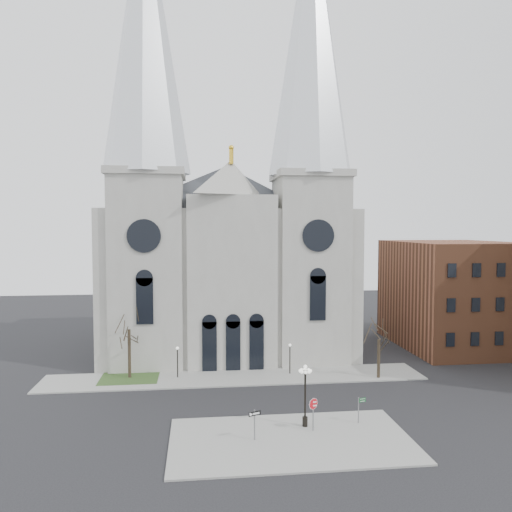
{
  "coord_description": "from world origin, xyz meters",
  "views": [
    {
      "loc": [
        -3.82,
        -40.73,
        15.96
      ],
      "look_at": [
        1.9,
        8.0,
        13.09
      ],
      "focal_mm": 35.0,
      "sensor_mm": 36.0,
      "label": 1
    }
  ],
  "objects": [
    {
      "name": "stop_sign",
      "position": [
        5.01,
        -3.62,
        1.98
      ],
      "size": [
        0.93,
        0.17,
        2.59
      ],
      "rotation": [
        0.0,
        0.0,
        0.15
      ],
      "color": "slate",
      "rests_on": "sidewalk_near"
    },
    {
      "name": "grass_patch",
      "position": [
        -11.0,
        12.0,
        0.09
      ],
      "size": [
        6.0,
        5.0,
        0.18
      ],
      "primitive_type": "cube",
      "color": "#2B451D",
      "rests_on": "ground"
    },
    {
      "name": "ground",
      "position": [
        0.0,
        0.0,
        0.0
      ],
      "size": [
        160.0,
        160.0,
        0.0
      ],
      "primitive_type": "plane",
      "color": "black",
      "rests_on": "ground"
    },
    {
      "name": "tree_left",
      "position": [
        -11.0,
        12.0,
        5.58
      ],
      "size": [
        3.2,
        3.2,
        7.5
      ],
      "color": "black",
      "rests_on": "ground"
    },
    {
      "name": "one_way_sign",
      "position": [
        0.29,
        -4.79,
        1.67
      ],
      "size": [
        0.94,
        0.41,
        2.28
      ],
      "rotation": [
        0.0,
        0.0,
        0.38
      ],
      "color": "slate",
      "rests_on": "sidewalk_near"
    },
    {
      "name": "bg_building_brick",
      "position": [
        30.0,
        22.0,
        7.0
      ],
      "size": [
        14.0,
        18.0,
        14.0
      ],
      "primitive_type": "cube",
      "color": "brown",
      "rests_on": "ground"
    },
    {
      "name": "sidewalk_far",
      "position": [
        0.0,
        11.0,
        0.07
      ],
      "size": [
        40.0,
        6.0,
        0.14
      ],
      "primitive_type": "cube",
      "color": "gray",
      "rests_on": "ground"
    },
    {
      "name": "sidewalk_near",
      "position": [
        3.0,
        -5.0,
        0.07
      ],
      "size": [
        18.0,
        10.0,
        0.14
      ],
      "primitive_type": "cube",
      "color": "gray",
      "rests_on": "ground"
    },
    {
      "name": "globe_lamp",
      "position": [
        4.56,
        -2.73,
        3.25
      ],
      "size": [
        1.21,
        1.21,
        4.95
      ],
      "rotation": [
        0.0,
        0.0,
        -0.15
      ],
      "color": "black",
      "rests_on": "sidewalk_near"
    },
    {
      "name": "ped_lamp_left",
      "position": [
        -6.0,
        11.5,
        2.33
      ],
      "size": [
        0.32,
        0.32,
        3.26
      ],
      "color": "black",
      "rests_on": "sidewalk_far"
    },
    {
      "name": "ped_lamp_right",
      "position": [
        6.0,
        11.5,
        2.33
      ],
      "size": [
        0.32,
        0.32,
        3.26
      ],
      "color": "black",
      "rests_on": "sidewalk_far"
    },
    {
      "name": "cathedral",
      "position": [
        0.0,
        22.86,
        18.48
      ],
      "size": [
        33.0,
        26.66,
        54.0
      ],
      "color": "#9D9A92",
      "rests_on": "ground"
    },
    {
      "name": "tree_right",
      "position": [
        15.0,
        9.0,
        4.47
      ],
      "size": [
        3.2,
        3.2,
        6.0
      ],
      "color": "black",
      "rests_on": "ground"
    },
    {
      "name": "street_name_sign",
      "position": [
        9.07,
        -2.57,
        1.39
      ],
      "size": [
        0.66,
        0.19,
        2.1
      ],
      "rotation": [
        0.0,
        0.0,
        0.22
      ],
      "color": "slate",
      "rests_on": "sidewalk_near"
    }
  ]
}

